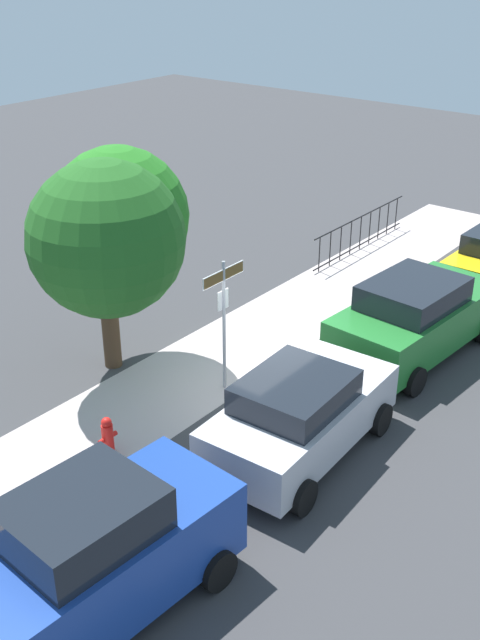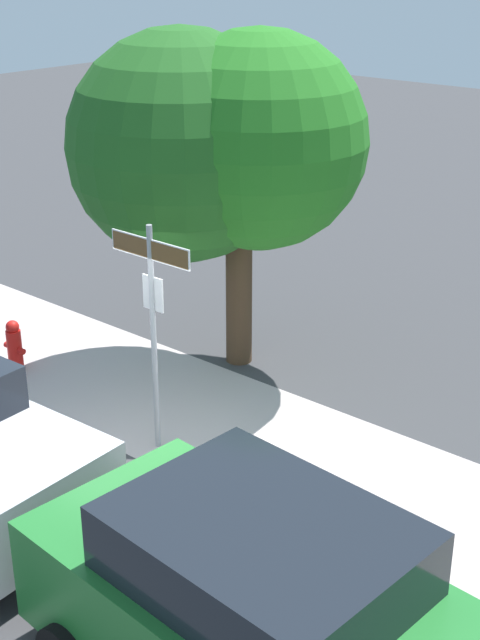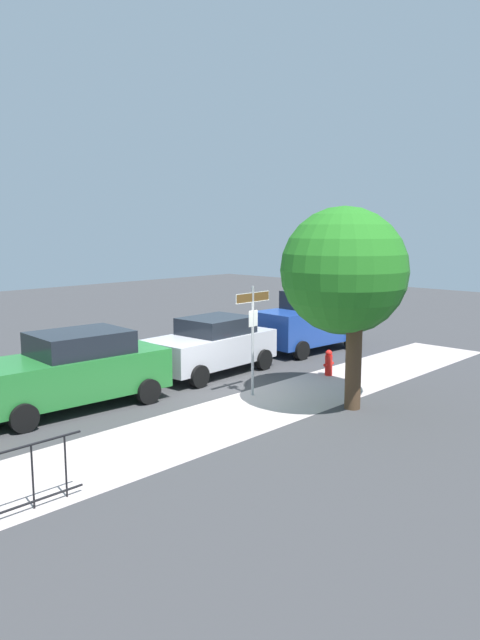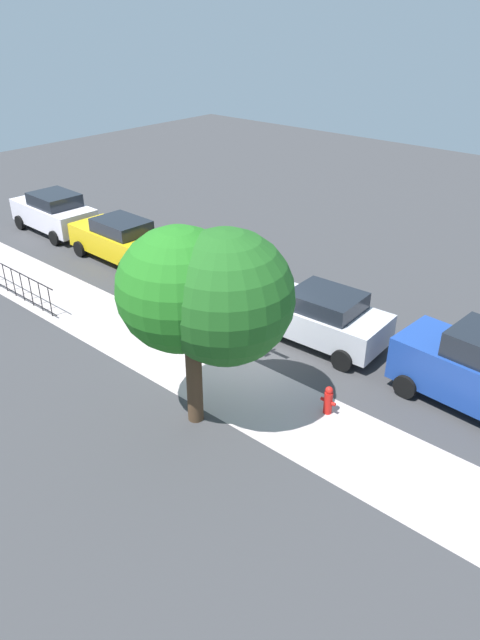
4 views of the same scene
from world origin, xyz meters
name	(u,v)px [view 2 (image 2 of 4)]	position (x,y,z in m)	size (l,w,h in m)	color
ground_plane	(152,467)	(0.00, 0.00, 0.00)	(60.00, 60.00, 0.00)	#38383A
sidewalk_strip	(350,480)	(2.00, 1.30, 0.00)	(24.00, 2.60, 0.00)	#B1A2A0
street_sign	(152,298)	(-0.30, 0.40, 2.00)	(1.25, 0.07, 2.89)	#9EA0A5
shade_tree	(224,143)	(-1.10, 2.62, 3.36)	(3.94, 3.61, 4.88)	#483321
car_green	(284,632)	(3.55, -2.04, 0.94)	(4.81, 2.44, 1.87)	#22702D
fire_hydrant	(14,345)	(-3.45, 0.60, 0.38)	(0.42, 0.22, 0.78)	red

